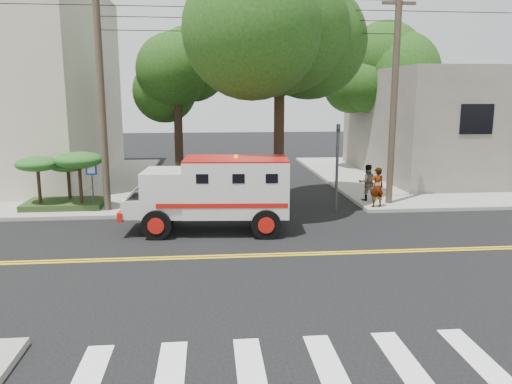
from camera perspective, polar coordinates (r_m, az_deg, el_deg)
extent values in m
plane|color=black|center=(15.18, 0.36, -7.27)|extent=(100.00, 100.00, 0.00)
cube|color=gray|center=(31.95, 22.54, 1.78)|extent=(17.00, 17.00, 0.15)
cube|color=#646056|center=(32.81, 24.86, 7.23)|extent=(14.00, 12.00, 6.00)
cylinder|color=#382D23|center=(20.75, -17.23, 9.83)|extent=(0.28, 0.28, 9.00)
cylinder|color=#382D23|center=(21.95, 15.48, 9.97)|extent=(0.28, 0.28, 9.00)
cylinder|color=black|center=(21.08, 2.65, 7.60)|extent=(0.44, 0.44, 7.00)
sphere|color=#11380F|center=(21.16, 2.74, 17.10)|extent=(5.32, 5.32, 5.32)
sphere|color=#11380F|center=(20.68, 6.37, 18.78)|extent=(4.56, 4.56, 4.56)
cylinder|color=black|center=(26.45, -8.85, 6.67)|extent=(0.44, 0.44, 5.60)
sphere|color=#11380F|center=(26.39, -9.03, 12.74)|extent=(3.92, 3.92, 3.92)
sphere|color=#11380F|center=(25.81, -7.22, 13.76)|extent=(3.36, 3.36, 3.36)
cylinder|color=black|center=(31.98, 12.80, 7.59)|extent=(0.44, 0.44, 5.95)
sphere|color=#11380F|center=(31.95, 13.04, 12.92)|extent=(4.20, 4.20, 4.20)
sphere|color=#11380F|center=(31.70, 15.01, 13.66)|extent=(3.60, 3.60, 3.60)
cylinder|color=#3F3F42|center=(20.83, 9.24, 2.72)|extent=(0.12, 0.12, 3.60)
imported|color=#3F3F42|center=(20.68, 9.36, 6.43)|extent=(0.15, 0.18, 0.90)
cylinder|color=#3F3F42|center=(21.40, -18.16, 0.36)|extent=(0.06, 0.06, 2.00)
cube|color=#0C33A5|center=(21.22, -18.32, 2.46)|extent=(0.45, 0.03, 0.45)
cube|color=#1E3314|center=(22.43, -20.96, -1.25)|extent=(3.20, 2.00, 0.24)
cylinder|color=black|center=(22.25, -23.55, 0.77)|extent=(0.14, 0.14, 1.52)
ellipsoid|color=#144515|center=(22.13, -23.72, 2.95)|extent=(1.73, 1.73, 0.60)
cylinder|color=black|center=(22.64, -20.59, 0.95)|extent=(0.14, 0.14, 1.36)
ellipsoid|color=#144515|center=(22.53, -20.72, 2.86)|extent=(1.55, 1.55, 0.54)
cylinder|color=black|center=(21.58, -19.43, 0.99)|extent=(0.14, 0.14, 1.68)
ellipsoid|color=#144515|center=(21.44, -19.59, 3.47)|extent=(1.91, 1.91, 0.66)
cube|color=beige|center=(17.50, -2.27, 0.62)|extent=(3.71, 2.36, 1.92)
cube|color=beige|center=(17.75, -10.26, 0.00)|extent=(1.61, 2.12, 1.56)
cube|color=black|center=(17.80, -12.58, 1.29)|extent=(0.17, 1.56, 0.64)
cube|color=beige|center=(18.02, -13.23, -1.44)|extent=(0.96, 1.89, 0.64)
cube|color=#AB130D|center=(18.17, -14.62, -2.15)|extent=(0.31, 1.97, 0.32)
cube|color=#AB130D|center=(17.35, -2.29, 3.83)|extent=(3.71, 2.36, 0.05)
cylinder|color=black|center=(17.00, -11.30, -3.70)|extent=(1.03, 0.37, 1.01)
cylinder|color=black|center=(18.96, -10.24, -2.12)|extent=(1.03, 0.37, 1.01)
cylinder|color=black|center=(16.75, 1.16, -3.70)|extent=(1.03, 0.37, 1.01)
cylinder|color=black|center=(18.74, 0.89, -2.10)|extent=(1.03, 0.37, 1.01)
imported|color=gray|center=(21.36, 13.66, 0.54)|extent=(0.67, 0.50, 1.67)
imported|color=gray|center=(22.60, 12.57, 1.07)|extent=(0.78, 0.61, 1.60)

